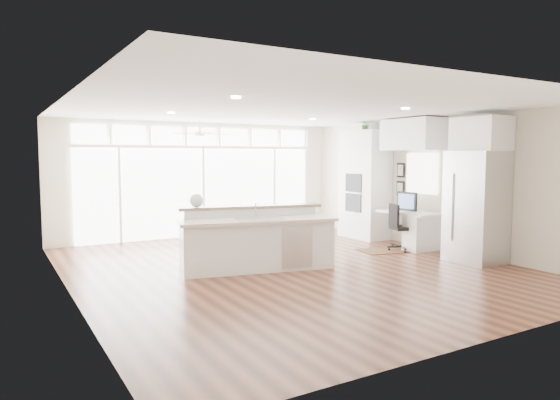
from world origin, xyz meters
TOP-DOWN VIEW (x-y plane):
  - floor at (0.00, 0.00)m, footprint 7.00×8.00m
  - ceiling at (0.00, 0.00)m, footprint 7.00×8.00m
  - wall_back at (0.00, 4.00)m, footprint 7.00×0.04m
  - wall_front at (0.00, -4.00)m, footprint 7.00×0.04m
  - wall_left at (-3.50, 0.00)m, footprint 0.04×8.00m
  - wall_right at (3.50, 0.00)m, footprint 0.04×8.00m
  - glass_wall at (0.00, 3.94)m, footprint 5.80×0.06m
  - transom_row at (0.00, 3.94)m, footprint 5.90×0.06m
  - desk_window at (3.46, 0.30)m, footprint 0.04×0.85m
  - ceiling_fan at (-0.50, 2.80)m, footprint 1.16×1.16m
  - recessed_lights at (0.00, 0.20)m, footprint 3.40×3.00m
  - oven_cabinet at (3.17, 1.80)m, footprint 0.64×1.20m
  - desk_nook at (3.13, 0.30)m, footprint 0.72×1.30m
  - upper_cabinets at (3.17, 0.30)m, footprint 0.64×1.30m
  - refrigerator at (3.11, -1.35)m, footprint 0.76×0.90m
  - fridge_cabinet at (3.17, -1.35)m, footprint 0.64×0.90m
  - framed_photos at (3.46, 0.92)m, footprint 0.06×0.22m
  - kitchen_island at (-0.55, 0.10)m, footprint 2.79×1.54m
  - rug at (2.41, 0.30)m, footprint 1.03×0.82m
  - office_chair at (2.82, 0.16)m, footprint 0.60×0.58m
  - fishbowl at (-1.40, 0.70)m, footprint 0.25×0.25m
  - monitor at (3.05, 0.30)m, footprint 0.10×0.52m
  - keyboard at (2.88, 0.30)m, footprint 0.11×0.30m
  - potted_plant at (3.17, 1.80)m, footprint 0.27×0.30m

SIDE VIEW (x-z plane):
  - floor at x=0.00m, z-range -0.02..0.00m
  - rug at x=2.41m, z-range 0.00..0.01m
  - desk_nook at x=3.13m, z-range 0.00..0.76m
  - office_chair at x=2.82m, z-range 0.00..0.94m
  - kitchen_island at x=-0.55m, z-range 0.00..1.05m
  - keyboard at x=2.88m, z-range 0.76..0.78m
  - monitor at x=3.05m, z-range 0.76..1.20m
  - refrigerator at x=3.11m, z-range 0.00..2.00m
  - glass_wall at x=0.00m, z-range 0.01..2.09m
  - fishbowl at x=-1.40m, z-range 1.05..1.28m
  - oven_cabinet at x=3.17m, z-range 0.00..2.50m
  - wall_back at x=0.00m, z-range 0.00..2.70m
  - wall_front at x=0.00m, z-range 0.00..2.70m
  - wall_left at x=-3.50m, z-range 0.00..2.70m
  - wall_right at x=3.50m, z-range 0.00..2.70m
  - framed_photos at x=3.46m, z-range 1.00..1.80m
  - desk_window at x=3.46m, z-range 1.12..1.98m
  - fridge_cabinet at x=3.17m, z-range 2.00..2.60m
  - upper_cabinets at x=3.17m, z-range 2.03..2.67m
  - transom_row at x=0.00m, z-range 2.18..2.58m
  - ceiling_fan at x=-0.50m, z-range 2.32..2.64m
  - potted_plant at x=3.17m, z-range 2.50..2.72m
  - recessed_lights at x=0.00m, z-range 2.67..2.69m
  - ceiling at x=0.00m, z-range 2.69..2.71m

